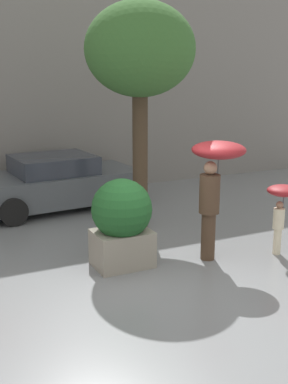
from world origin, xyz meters
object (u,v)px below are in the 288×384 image
at_px(person_child, 282,201).
at_px(street_tree, 140,53).
at_px(parked_car_near, 54,183).
at_px(planter_box, 122,221).
at_px(person_adult, 215,171).

relative_size(person_child, street_tree, 0.28).
bearing_deg(parked_car_near, street_tree, -155.48).
xyz_separation_m(planter_box, person_adult, (1.56, -0.37, 0.76)).
bearing_deg(parked_car_near, person_adult, -164.75).
height_order(parked_car_near, street_tree, street_tree).
bearing_deg(parked_car_near, planter_box, 175.91).
bearing_deg(planter_box, street_tree, 56.77).
bearing_deg(street_tree, person_adult, -80.59).
bearing_deg(person_child, parked_car_near, 111.70).
distance_m(planter_box, street_tree, 3.51).
bearing_deg(planter_box, person_adult, -13.40).
bearing_deg(person_adult, planter_box, 165.05).
bearing_deg(person_adult, parked_car_near, 108.44).
relative_size(parked_car_near, street_tree, 0.92).
bearing_deg(street_tree, parked_car_near, 119.26).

